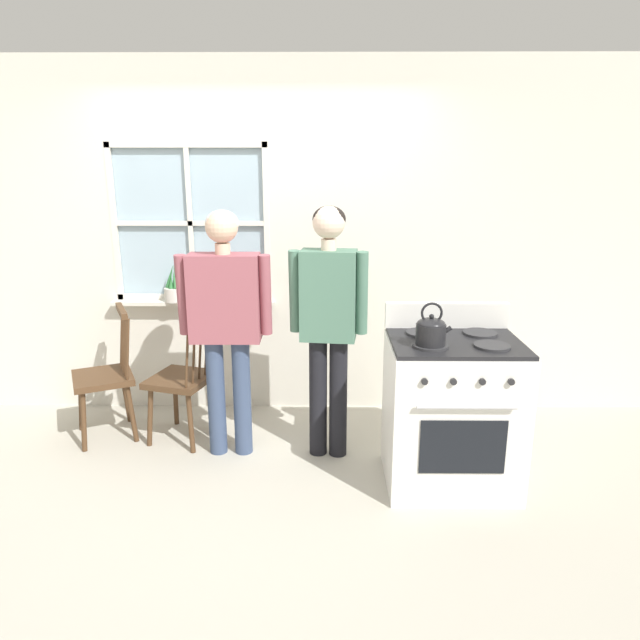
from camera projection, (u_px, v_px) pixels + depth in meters
name	position (u px, v px, depth m)	size (l,w,h in m)	color
ground_plane	(244.00, 499.00, 3.40)	(16.00, 16.00, 0.00)	#B2AD9E
wall_back	(267.00, 244.00, 4.40)	(6.40, 0.16, 2.70)	silver
chair_by_window	(106.00, 378.00, 4.10)	(0.54, 0.55, 0.95)	#4C331E
chair_near_wall	(183.00, 380.00, 4.05)	(0.50, 0.52, 0.95)	#4C331E
person_elderly_left	(225.00, 310.00, 3.70)	(0.61, 0.23, 1.66)	#384766
person_teen_center	(328.00, 310.00, 3.68)	(0.52, 0.25, 1.69)	black
stove	(451.00, 411.00, 3.49)	(0.78, 0.68, 1.08)	white
kettle	(431.00, 330.00, 3.22)	(0.21, 0.17, 0.25)	black
potted_plant	(174.00, 290.00, 4.41)	(0.15, 0.15, 0.29)	beige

